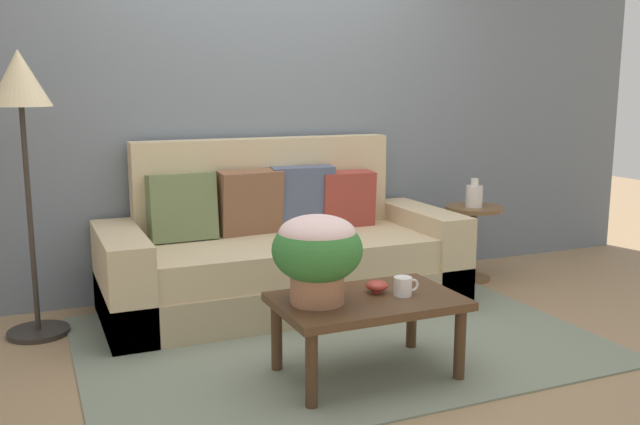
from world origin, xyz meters
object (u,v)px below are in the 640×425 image
object	(u,v)px
coffee_table	(367,308)
potted_plant	(317,250)
side_table	(473,229)
snack_bowl	(377,286)
floor_lamp	(22,108)
couch	(280,255)
coffee_mug	(403,286)
table_vase	(474,195)

from	to	relation	value
coffee_table	potted_plant	size ratio (longest dim) A/B	2.09
side_table	snack_bowl	world-z (taller)	side_table
floor_lamp	couch	bearing A→B (deg)	-0.11
couch	coffee_mug	distance (m)	1.31
coffee_mug	snack_bowl	size ratio (longest dim) A/B	1.18
couch	potted_plant	size ratio (longest dim) A/B	5.34
coffee_table	table_vase	xyz separation A→B (m)	(1.48, 1.21, 0.29)
potted_plant	table_vase	distance (m)	2.11
coffee_mug	table_vase	world-z (taller)	table_vase
potted_plant	couch	bearing A→B (deg)	77.90
table_vase	side_table	bearing A→B (deg)	38.70
couch	floor_lamp	xyz separation A→B (m)	(-1.48, 0.00, 0.96)
snack_bowl	table_vase	distance (m)	1.83
coffee_table	snack_bowl	bearing A→B (deg)	33.31
coffee_mug	potted_plant	bearing A→B (deg)	172.12
couch	coffee_mug	world-z (taller)	couch
floor_lamp	coffee_mug	xyz separation A→B (m)	(1.64, -1.30, -0.84)
floor_lamp	potted_plant	world-z (taller)	floor_lamp
coffee_mug	snack_bowl	xyz separation A→B (m)	(-0.10, 0.09, -0.01)
couch	coffee_table	size ratio (longest dim) A/B	2.56
coffee_table	couch	bearing A→B (deg)	89.60
coffee_table	floor_lamp	bearing A→B (deg)	139.54
side_table	coffee_mug	distance (m)	1.83
floor_lamp	potted_plant	bearing A→B (deg)	-45.56
coffee_table	potted_plant	xyz separation A→B (m)	(-0.26, 0.02, 0.31)
coffee_table	snack_bowl	world-z (taller)	snack_bowl
couch	coffee_table	distance (m)	1.25
coffee_mug	side_table	bearing A→B (deg)	43.90
couch	floor_lamp	distance (m)	1.76
coffee_table	potted_plant	distance (m)	0.40
floor_lamp	coffee_mug	distance (m)	2.25
couch	potted_plant	bearing A→B (deg)	-102.10
potted_plant	table_vase	world-z (taller)	potted_plant
couch	side_table	world-z (taller)	couch
side_table	potted_plant	distance (m)	2.14
side_table	floor_lamp	distance (m)	3.10
coffee_mug	snack_bowl	world-z (taller)	coffee_mug
snack_bowl	potted_plant	bearing A→B (deg)	-174.00
coffee_table	table_vase	bearing A→B (deg)	39.41
coffee_mug	table_vase	bearing A→B (deg)	43.95
coffee_table	coffee_mug	world-z (taller)	coffee_mug
floor_lamp	potted_plant	xyz separation A→B (m)	(1.21, -1.24, -0.63)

